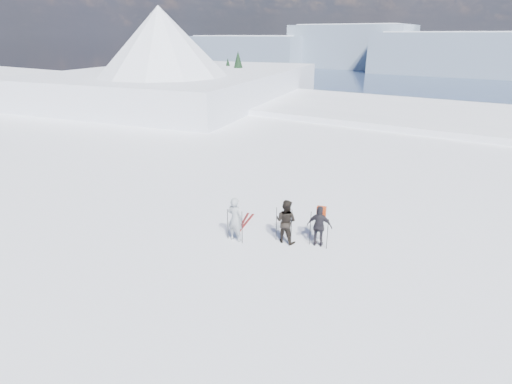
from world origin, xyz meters
TOP-DOWN VIEW (x-y plane):
  - lake_basin at (0.00, 30.00)m, footprint 820.00×820.00m
  - near_ridge at (-26.56, 29.34)m, footprint 31.37×35.68m
  - skier_grey at (-2.31, 1.77)m, footprint 0.61×0.41m
  - skier_dark at (-0.72, 2.62)m, footprint 0.79×0.62m
  - skier_pack at (0.40, 2.98)m, footprint 0.94×0.56m
  - backpack at (0.34, 3.22)m, footprint 0.35×0.25m
  - ski_poles at (-0.88, 2.39)m, footprint 3.37×1.22m
  - skis_loose at (-2.81, 3.13)m, footprint 0.71×1.68m

SIDE VIEW (x-z plane):
  - lake_basin at x=0.00m, z-range -42.31..29.31m
  - near_ridge at x=-26.56m, z-range -16.29..9.33m
  - skis_loose at x=-2.81m, z-range 0.00..0.03m
  - ski_poles at x=-0.88m, z-range -0.04..1.28m
  - skier_pack at x=0.40m, z-range 0.00..1.49m
  - skier_dark at x=-0.72m, z-range 0.00..1.61m
  - skier_grey at x=-2.31m, z-range 0.00..1.65m
  - backpack at x=0.34m, z-range 1.49..1.96m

